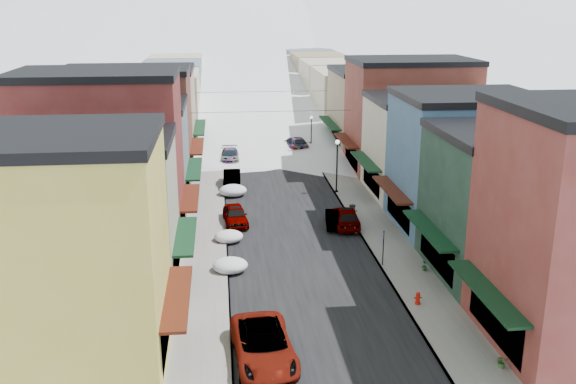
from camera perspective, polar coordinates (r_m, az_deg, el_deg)
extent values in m
cube|color=black|center=(86.66, -2.53, 5.28)|extent=(10.00, 160.00, 0.01)
cube|color=gray|center=(86.49, -6.92, 5.20)|extent=(3.20, 160.00, 0.15)
cube|color=gray|center=(87.30, 1.82, 5.42)|extent=(3.20, 160.00, 0.15)
cube|color=slate|center=(86.48, -5.89, 5.23)|extent=(0.10, 160.00, 0.15)
cube|color=slate|center=(87.10, 0.80, 5.40)|extent=(0.10, 160.00, 0.15)
cube|color=#DCCC51|center=(32.02, -20.10, -5.51)|extent=(10.00, 8.50, 11.00)
cube|color=black|center=(30.43, -21.17, 4.59)|extent=(10.20, 8.70, 0.50)
cube|color=#4C1A0D|center=(32.03, -9.81, -9.17)|extent=(1.20, 7.22, 0.15)
cube|color=#B5AE91|center=(40.14, -17.20, -2.31)|extent=(10.00, 8.00, 9.00)
cube|color=black|center=(38.92, -17.80, 4.33)|extent=(10.20, 8.20, 0.50)
cube|color=#0E331A|center=(39.85, -9.11, -3.87)|extent=(1.20, 6.80, 0.15)
cube|color=maroon|center=(47.38, -16.21, 2.51)|extent=(11.00, 8.00, 12.00)
cube|color=black|center=(46.33, -16.83, 10.03)|extent=(11.20, 8.20, 0.50)
cube|color=#4C1A0D|center=(47.42, -8.67, -0.51)|extent=(1.20, 6.80, 0.15)
cube|color=slate|center=(55.87, -14.13, 2.91)|extent=(10.00, 9.00, 8.50)
cube|color=black|center=(55.01, -14.46, 7.46)|extent=(10.20, 9.20, 0.50)
cube|color=#0E331A|center=(55.60, -8.34, 2.06)|extent=(1.20, 7.65, 0.15)
cube|color=brown|center=(64.52, -14.04, 5.62)|extent=(12.00, 9.00, 10.50)
cube|color=black|center=(63.75, -14.39, 10.47)|extent=(12.20, 9.20, 0.50)
cube|color=#4C1A0D|center=(64.35, -8.08, 4.06)|extent=(1.20, 7.65, 0.15)
cube|color=tan|center=(74.26, -12.25, 6.74)|extent=(10.00, 11.00, 9.50)
cube|color=black|center=(73.60, -12.49, 10.57)|extent=(10.20, 11.20, 0.50)
cube|color=#0E331A|center=(74.14, -7.86, 5.72)|extent=(1.20, 9.35, 0.15)
cube|color=#0E331A|center=(33.61, 17.20, -8.43)|extent=(1.20, 7.65, 0.15)
cube|color=#1B382B|center=(43.04, 19.61, -1.27)|extent=(10.00, 9.00, 9.00)
cube|color=black|center=(41.91, 20.23, 4.93)|extent=(10.20, 9.20, 0.50)
cube|color=#0E331A|center=(41.37, 12.40, -3.28)|extent=(1.20, 7.65, 0.15)
cube|color=teal|center=(50.83, 15.39, 2.35)|extent=(10.00, 9.00, 10.00)
cube|color=black|center=(49.86, 15.85, 8.20)|extent=(10.20, 9.20, 0.50)
cube|color=#4C1A0D|center=(49.55, 9.19, 0.22)|extent=(1.20, 7.65, 0.15)
cube|color=beige|center=(59.39, 12.69, 3.80)|extent=(11.00, 9.00, 8.50)
cube|color=black|center=(58.59, 12.97, 8.09)|extent=(11.20, 9.20, 0.50)
cube|color=#0E331A|center=(57.97, 6.89, 2.71)|extent=(1.20, 7.65, 0.15)
cube|color=maroon|center=(67.70, 10.75, 6.54)|extent=(12.00, 9.00, 11.00)
cube|color=black|center=(66.97, 11.02, 11.38)|extent=(12.20, 9.20, 0.50)
cube|color=#4C1A0D|center=(66.54, 5.18, 4.57)|extent=(1.20, 7.65, 0.15)
cube|color=#8D7B5C|center=(77.11, 7.88, 7.12)|extent=(10.00, 11.00, 9.00)
cube|color=black|center=(76.48, 8.02, 10.63)|extent=(10.20, 11.20, 0.50)
cube|color=#0E331A|center=(76.19, 3.73, 6.14)|extent=(1.20, 9.35, 0.15)
cube|color=gray|center=(88.08, -10.87, 7.82)|extent=(9.00, 13.00, 8.00)
cube|color=gray|center=(89.56, 5.44, 8.19)|extent=(9.00, 13.00, 8.00)
cube|color=gray|center=(101.90, -10.27, 9.01)|extent=(9.00, 13.00, 8.00)
cube|color=gray|center=(103.19, 3.89, 9.33)|extent=(9.00, 13.00, 8.00)
cube|color=gray|center=(115.77, -9.82, 9.92)|extent=(9.00, 13.00, 8.00)
cube|color=gray|center=(116.91, 2.70, 10.20)|extent=(9.00, 13.00, 8.00)
cube|color=gray|center=(129.67, -9.46, 10.63)|extent=(9.00, 13.00, 8.00)
cube|color=gray|center=(130.68, 1.75, 10.89)|extent=(9.00, 13.00, 8.00)
cube|color=silver|center=(250.11, -5.07, 14.02)|extent=(360.00, 40.00, 12.00)
cone|color=white|center=(300.83, -11.30, 16.30)|extent=(300.00, 300.00, 34.00)
cone|color=white|center=(304.28, 8.53, 16.05)|extent=(320.00, 320.00, 30.00)
cone|color=white|center=(360.34, 23.79, 14.62)|extent=(280.00, 280.00, 26.00)
cylinder|color=black|center=(65.92, -1.47, 7.17)|extent=(16.40, 0.04, 0.04)
cylinder|color=black|center=(80.71, -2.35, 8.90)|extent=(16.40, 0.04, 0.04)
imported|color=silver|center=(32.20, -2.20, -13.48)|extent=(3.30, 6.38, 1.72)
imported|color=#94979C|center=(50.92, -4.71, -2.07)|extent=(2.17, 4.52, 1.49)
imported|color=black|center=(61.39, -5.00, 1.19)|extent=(1.75, 4.59, 1.49)
imported|color=gray|center=(70.85, -5.18, 3.25)|extent=(2.10, 4.97, 1.43)
imported|color=black|center=(50.50, 4.22, -2.29)|extent=(1.95, 4.29, 1.36)
imported|color=gray|center=(50.42, 5.15, -2.18)|extent=(2.20, 4.91, 1.64)
imported|color=black|center=(75.70, 0.67, 4.29)|extent=(3.16, 6.16, 1.71)
imported|color=#9FA3A7|center=(82.55, -3.89, 5.21)|extent=(1.79, 4.37, 1.48)
imported|color=white|center=(87.61, -2.13, 5.98)|extent=(3.63, 6.49, 1.71)
cylinder|color=red|center=(38.46, 11.44, -9.65)|extent=(0.33, 0.33, 0.10)
cylinder|color=red|center=(38.35, 11.46, -9.33)|extent=(0.23, 0.23, 0.59)
sphere|color=red|center=(38.21, 11.49, -8.88)|extent=(0.25, 0.25, 0.25)
cylinder|color=red|center=(38.31, 11.47, -9.19)|extent=(0.44, 0.10, 0.10)
cylinder|color=black|center=(42.94, 8.46, -4.94)|extent=(0.07, 0.07, 2.42)
cube|color=#1C459E|center=(42.63, 8.51, -3.84)|extent=(0.15, 0.31, 0.44)
cylinder|color=#535557|center=(52.68, 5.74, -1.66)|extent=(0.48, 0.48, 0.83)
cylinder|color=black|center=(52.55, 5.75, -1.21)|extent=(0.52, 0.52, 0.06)
cylinder|color=black|center=(59.20, 4.32, 0.08)|extent=(0.34, 0.34, 0.11)
cylinder|color=black|center=(58.61, 4.37, 2.14)|extent=(0.14, 0.14, 4.51)
sphere|color=white|center=(58.05, 4.42, 4.45)|extent=(0.41, 0.41, 0.41)
cylinder|color=black|center=(74.97, 2.06, 3.64)|extent=(0.29, 0.29, 0.10)
cylinder|color=black|center=(74.57, 2.08, 5.06)|extent=(0.12, 0.12, 3.89)
sphere|color=white|center=(74.18, 2.10, 6.65)|extent=(0.35, 0.35, 0.35)
imported|color=#447334|center=(33.33, 18.48, -14.11)|extent=(0.55, 0.48, 0.60)
imported|color=#295B2D|center=(42.92, 12.03, -6.43)|extent=(0.50, 0.50, 0.64)
ellipsoid|color=white|center=(42.17, -5.16, -6.51)|extent=(2.31, 1.95, 0.98)
ellipsoid|color=white|center=(43.37, -4.92, -6.18)|extent=(0.99, 0.89, 0.49)
ellipsoid|color=white|center=(47.29, -5.30, -3.96)|extent=(2.11, 1.79, 0.89)
ellipsoid|color=white|center=(48.49, -5.08, -3.70)|extent=(0.90, 0.81, 0.45)
ellipsoid|color=white|center=(58.31, -4.92, 0.14)|extent=(2.51, 2.12, 1.06)
ellipsoid|color=white|center=(59.54, -4.75, 0.23)|extent=(1.07, 0.97, 0.54)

